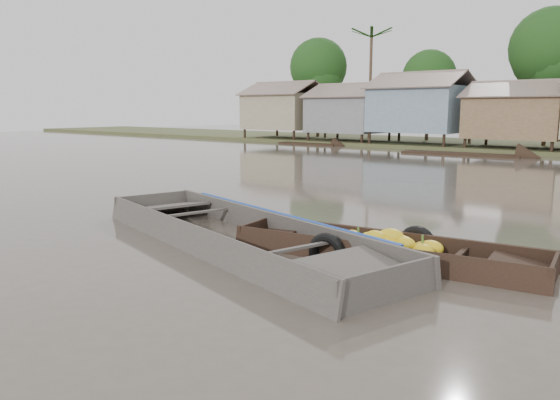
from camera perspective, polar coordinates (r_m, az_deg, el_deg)
The scene contains 3 objects.
ground at distance 10.51m, azimuth -2.61°, elevation -5.80°, with size 120.00×120.00×0.00m, color #4F483C.
banana_boat at distance 10.43m, azimuth 10.36°, elevation -5.16°, with size 6.00×2.20×0.81m.
viewer_boat at distance 11.27m, azimuth -4.43°, elevation -4.33°, with size 8.85×4.30×0.69m.
Camera 1 is at (6.79, -7.53, 2.79)m, focal length 35.00 mm.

